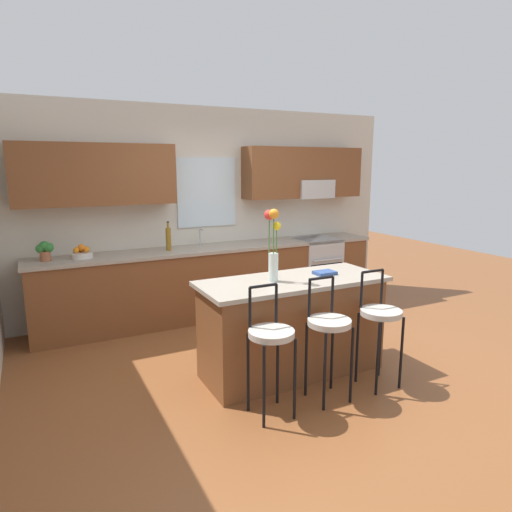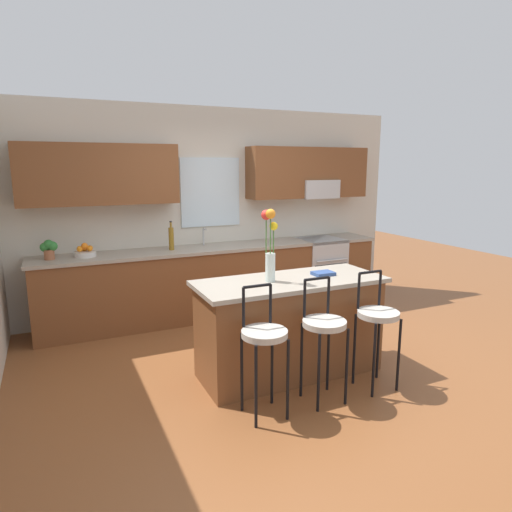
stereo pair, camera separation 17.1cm
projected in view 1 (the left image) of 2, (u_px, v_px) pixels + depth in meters
name	position (u px, v px, depth m)	size (l,w,h in m)	color
ground_plane	(280.00, 363.00, 4.53)	(14.00, 14.00, 0.00)	brown
back_wall_assembly	(209.00, 199.00, 5.97)	(5.60, 0.50, 2.70)	beige
counter_run	(216.00, 280.00, 5.92)	(4.56, 0.64, 0.92)	brown
sink_faucet	(201.00, 235.00, 5.86)	(0.02, 0.13, 0.23)	#B7BABC
oven_range	(315.00, 269.00, 6.58)	(0.60, 0.64, 0.92)	#B7BABC
kitchen_island	(293.00, 326.00, 4.25)	(1.77, 0.72, 0.92)	brown
bar_stool_near	(271.00, 339.00, 3.47)	(0.36, 0.36, 1.04)	black
bar_stool_middle	(329.00, 328.00, 3.72)	(0.36, 0.36, 1.04)	black
bar_stool_far	(380.00, 318.00, 3.96)	(0.36, 0.36, 1.04)	black
flower_vase	(273.00, 244.00, 4.01)	(0.14, 0.15, 0.66)	silver
cookbook	(325.00, 273.00, 4.33)	(0.20, 0.15, 0.03)	navy
fruit_bowl_oranges	(82.00, 253.00, 5.10)	(0.24, 0.24, 0.16)	silver
bottle_olive_oil	(168.00, 239.00, 5.52)	(0.06, 0.06, 0.36)	olive
potted_plant_small	(45.00, 250.00, 4.91)	(0.19, 0.13, 0.22)	#9E5B3D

